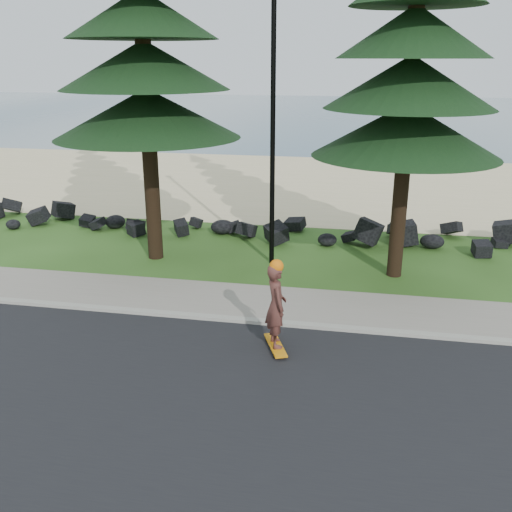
% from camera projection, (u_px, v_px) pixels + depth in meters
% --- Properties ---
extents(ground, '(160.00, 160.00, 0.00)m').
position_uv_depth(ground, '(251.00, 306.00, 13.81)').
color(ground, '#274615').
rests_on(ground, ground).
extents(road, '(160.00, 7.00, 0.02)m').
position_uv_depth(road, '(199.00, 414.00, 9.63)').
color(road, black).
rests_on(road, ground).
extents(kerb, '(160.00, 0.20, 0.10)m').
position_uv_depth(kerb, '(243.00, 320.00, 12.96)').
color(kerb, '#A19F91').
rests_on(kerb, ground).
extents(sidewalk, '(160.00, 2.00, 0.08)m').
position_uv_depth(sidewalk, '(252.00, 302.00, 13.99)').
color(sidewalk, gray).
rests_on(sidewalk, ground).
extents(beach_sand, '(160.00, 15.00, 0.01)m').
position_uv_depth(beach_sand, '(309.00, 183.00, 27.27)').
color(beach_sand, beige).
rests_on(beach_sand, ground).
extents(ocean, '(160.00, 58.00, 0.01)m').
position_uv_depth(ocean, '(342.00, 113.00, 61.13)').
color(ocean, '#3E6077').
rests_on(ocean, ground).
extents(seawall_boulders, '(60.00, 2.40, 1.10)m').
position_uv_depth(seawall_boulders, '(283.00, 238.00, 19.01)').
color(seawall_boulders, black).
rests_on(seawall_boulders, ground).
extents(lamp_post, '(0.25, 0.14, 8.14)m').
position_uv_depth(lamp_post, '(273.00, 119.00, 15.42)').
color(lamp_post, black).
rests_on(lamp_post, ground).
extents(skateboarder, '(0.64, 1.07, 1.96)m').
position_uv_depth(skateboarder, '(276.00, 306.00, 11.45)').
color(skateboarder, orange).
rests_on(skateboarder, ground).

